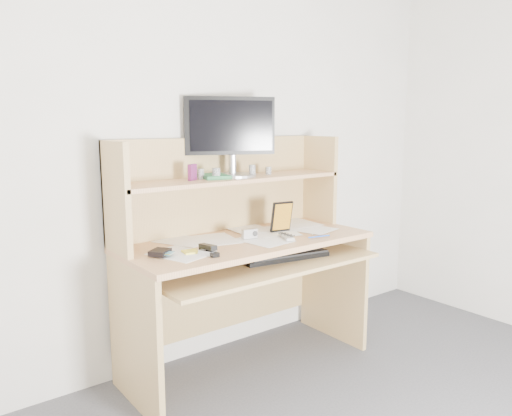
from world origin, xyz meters
TOP-DOWN VIEW (x-y plane):
  - back_wall at (0.00, 1.80)m, footprint 3.60×0.04m
  - desk at (0.00, 1.56)m, footprint 1.40×0.70m
  - paper_clutter at (0.00, 1.48)m, footprint 1.32×0.54m
  - keyboard at (0.14, 1.34)m, footprint 0.52×0.26m
  - tv_remote at (0.17, 1.35)m, footprint 0.11×0.17m
  - flip_phone at (-0.36, 1.33)m, footprint 0.07×0.10m
  - stapler at (-0.34, 1.33)m, footprint 0.05×0.15m
  - wallet at (-0.55, 1.46)m, footprint 0.13×0.12m
  - sticky_note_pad at (-0.40, 1.42)m, footprint 0.09×0.09m
  - digital_camera at (0.01, 1.47)m, footprint 0.09×0.05m
  - game_case at (0.25, 1.49)m, footprint 0.13×0.04m
  - blue_pen at (0.33, 1.26)m, footprint 0.14×0.04m
  - card_box at (-0.26, 1.63)m, footprint 0.06×0.05m
  - shelf_book at (-0.11, 1.65)m, footprint 0.18×0.23m
  - chip_stack_a at (-0.13, 1.60)m, footprint 0.05×0.05m
  - chip_stack_b at (-0.19, 1.65)m, footprint 0.04×0.04m
  - chip_stack_c at (0.26, 1.62)m, footprint 0.05×0.05m
  - chip_stack_d at (0.12, 1.60)m, footprint 0.04×0.04m
  - monitor at (0.02, 1.67)m, footprint 0.50×0.27m

SIDE VIEW (x-z plane):
  - keyboard at x=0.14m, z-range 0.65..0.68m
  - desk at x=0.00m, z-range 0.04..1.34m
  - paper_clutter at x=0.00m, z-range 0.75..0.76m
  - sticky_note_pad at x=-0.40m, z-range 0.75..0.76m
  - blue_pen at x=0.33m, z-range 0.76..0.76m
  - tv_remote at x=0.17m, z-range 0.76..0.77m
  - flip_phone at x=-0.36m, z-range 0.76..0.78m
  - wallet at x=-0.55m, z-range 0.76..0.78m
  - stapler at x=-0.34m, z-range 0.76..0.80m
  - digital_camera at x=0.01m, z-range 0.76..0.81m
  - game_case at x=0.25m, z-range 0.76..0.94m
  - shelf_book at x=-0.11m, z-range 1.08..1.10m
  - chip_stack_c at x=0.26m, z-range 1.08..1.13m
  - chip_stack_b at x=-0.19m, z-range 1.08..1.14m
  - chip_stack_a at x=-0.13m, z-range 1.08..1.14m
  - chip_stack_d at x=0.12m, z-range 1.08..1.15m
  - card_box at x=-0.26m, z-range 1.08..1.17m
  - back_wall at x=0.00m, z-range 0.00..2.50m
  - monitor at x=0.02m, z-range 1.10..1.55m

